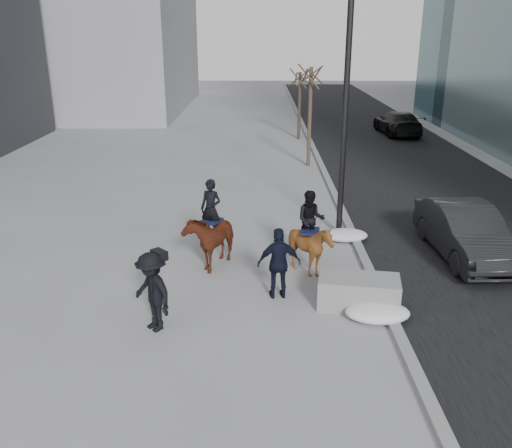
{
  "coord_description": "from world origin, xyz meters",
  "views": [
    {
      "loc": [
        0.08,
        -11.51,
        6.05
      ],
      "look_at": [
        0.0,
        1.2,
        1.5
      ],
      "focal_mm": 38.0,
      "sensor_mm": 36.0,
      "label": 1
    }
  ],
  "objects_px": {
    "planter": "(358,292)",
    "mounted_left": "(211,234)",
    "car_near": "(466,232)",
    "mounted_right": "(310,242)"
  },
  "relations": [
    {
      "from": "car_near",
      "to": "mounted_right",
      "type": "distance_m",
      "value": 4.61
    },
    {
      "from": "car_near",
      "to": "mounted_right",
      "type": "relative_size",
      "value": 2.01
    },
    {
      "from": "planter",
      "to": "mounted_left",
      "type": "relative_size",
      "value": 0.78
    },
    {
      "from": "planter",
      "to": "car_near",
      "type": "height_order",
      "value": "car_near"
    },
    {
      "from": "planter",
      "to": "mounted_left",
      "type": "distance_m",
      "value": 4.37
    },
    {
      "from": "car_near",
      "to": "mounted_left",
      "type": "relative_size",
      "value": 1.9
    },
    {
      "from": "car_near",
      "to": "mounted_right",
      "type": "bearing_deg",
      "value": -167.75
    },
    {
      "from": "car_near",
      "to": "mounted_left",
      "type": "xyz_separation_m",
      "value": [
        -7.08,
        -0.57,
        0.14
      ]
    },
    {
      "from": "planter",
      "to": "car_near",
      "type": "distance_m",
      "value": 4.62
    },
    {
      "from": "car_near",
      "to": "planter",
      "type": "bearing_deg",
      "value": -141.85
    }
  ]
}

